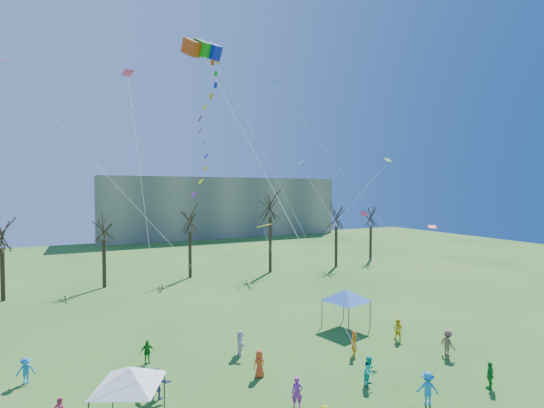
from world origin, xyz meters
name	(u,v)px	position (x,y,z in m)	size (l,w,h in m)	color
distant_building	(221,207)	(22.00, 82.00, 7.50)	(60.00, 14.00, 15.00)	gray
bare_tree_row	(203,223)	(4.09, 36.38, 7.39)	(68.62, 8.18, 12.38)	black
big_box_kite	(211,129)	(-4.22, 5.15, 14.67)	(3.86, 4.88, 18.92)	red
canopy_tent_white	(129,376)	(-7.95, 6.71, 2.64)	(3.78, 3.78, 3.12)	#3F3F44
canopy_tent_blue	(346,295)	(10.05, 13.21, 2.81)	(4.30, 4.30, 3.32)	#3F3F44
festival_crowd	(265,379)	(-0.63, 6.65, 0.86)	(27.20, 14.59, 1.85)	red
small_kites_aloft	(261,162)	(1.09, 11.04, 13.69)	(30.68, 17.62, 33.33)	#EF5F0C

